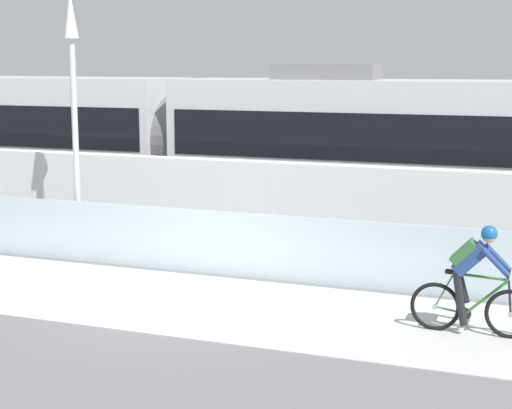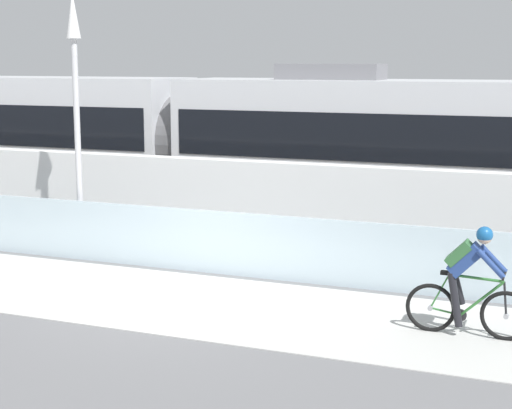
{
  "view_description": "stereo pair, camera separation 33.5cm",
  "coord_description": "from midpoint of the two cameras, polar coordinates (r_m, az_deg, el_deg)",
  "views": [
    {
      "loc": [
        5.72,
        -11.53,
        3.86
      ],
      "look_at": [
        0.55,
        2.35,
        1.25
      ],
      "focal_mm": 57.03,
      "sensor_mm": 36.0,
      "label": 1
    },
    {
      "loc": [
        6.04,
        -11.41,
        3.86
      ],
      "look_at": [
        0.55,
        2.35,
        1.25
      ],
      "focal_mm": 57.03,
      "sensor_mm": 36.0,
      "label": 2
    }
  ],
  "objects": [
    {
      "name": "ground_plane",
      "position": [
        13.45,
        -5.21,
        -6.72
      ],
      "size": [
        200.0,
        200.0,
        0.0
      ],
      "primitive_type": "plane",
      "color": "slate"
    },
    {
      "name": "bike_path_deck",
      "position": [
        13.45,
        -5.21,
        -6.7
      ],
      "size": [
        32.0,
        3.2,
        0.01
      ],
      "primitive_type": "cube",
      "color": "beige",
      "rests_on": "ground"
    },
    {
      "name": "glass_parapet",
      "position": [
        14.92,
        -2.03,
        -2.68
      ],
      "size": [
        32.0,
        0.05,
        1.17
      ],
      "primitive_type": "cube",
      "color": "silver",
      "rests_on": "ground"
    },
    {
      "name": "concrete_barrier_wall",
      "position": [
        16.48,
        0.48,
        -0.19
      ],
      "size": [
        32.0,
        0.36,
        1.89
      ],
      "primitive_type": "cube",
      "color": "white",
      "rests_on": "ground"
    },
    {
      "name": "tram_rail_near",
      "position": [
        18.95,
        3.2,
        -1.76
      ],
      "size": [
        32.0,
        0.08,
        0.01
      ],
      "primitive_type": "cube",
      "color": "#595654",
      "rests_on": "ground"
    },
    {
      "name": "tram_rail_far",
      "position": [
        20.29,
        4.5,
        -0.99
      ],
      "size": [
        32.0,
        0.08,
        0.01
      ],
      "primitive_type": "cube",
      "color": "#595654",
      "rests_on": "ground"
    },
    {
      "name": "tram",
      "position": [
        20.52,
        -4.54,
        4.47
      ],
      "size": [
        22.56,
        2.54,
        3.81
      ],
      "color": "silver",
      "rests_on": "ground"
    },
    {
      "name": "cyclist_on_bike",
      "position": [
        11.92,
        15.46,
        -5.25
      ],
      "size": [
        1.77,
        0.58,
        1.61
      ],
      "color": "black",
      "rests_on": "ground"
    },
    {
      "name": "lamp_post_antenna",
      "position": [
        16.36,
        -11.95,
        7.79
      ],
      "size": [
        0.28,
        0.28,
        5.2
      ],
      "color": "gray",
      "rests_on": "ground"
    }
  ]
}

